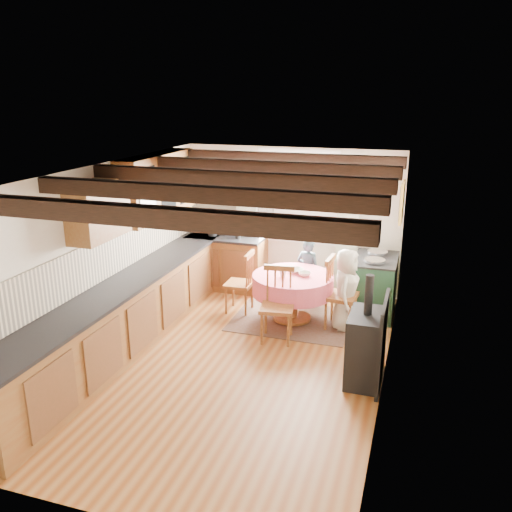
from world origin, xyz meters
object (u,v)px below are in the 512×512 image
(child_far, at_px, (308,271))
(cast_iron_stove, at_px, (367,329))
(child_right, at_px, (346,290))
(dining_table, at_px, (292,298))
(chair_near, at_px, (277,305))
(aga_range, at_px, (374,285))
(chair_right, at_px, (341,294))
(cup, at_px, (283,274))
(chair_left, at_px, (239,282))

(child_far, bearing_deg, cast_iron_stove, 134.04)
(child_right, bearing_deg, dining_table, 87.31)
(chair_near, relative_size, child_right, 0.87)
(aga_range, relative_size, child_far, 0.91)
(chair_near, distance_m, cast_iron_stove, 1.46)
(dining_table, bearing_deg, chair_near, -93.44)
(dining_table, height_order, chair_right, chair_right)
(cup, bearing_deg, child_far, 77.48)
(chair_left, distance_m, child_far, 1.13)
(chair_right, relative_size, child_right, 0.88)
(chair_near, distance_m, child_right, 1.06)
(chair_near, relative_size, chair_left, 1.07)
(chair_left, relative_size, cast_iron_stove, 0.73)
(chair_near, xyz_separation_m, child_far, (0.11, 1.44, 0.02))
(child_far, relative_size, cup, 10.37)
(aga_range, bearing_deg, chair_near, -130.26)
(cast_iron_stove, relative_size, child_far, 1.23)
(dining_table, bearing_deg, cast_iron_stove, -49.43)
(dining_table, relative_size, aga_range, 1.21)
(chair_left, distance_m, cast_iron_stove, 2.58)
(chair_left, bearing_deg, dining_table, 82.82)
(dining_table, bearing_deg, aga_range, 30.52)
(aga_range, distance_m, cast_iron_stove, 2.09)
(chair_right, height_order, cast_iron_stove, cast_iron_stove)
(cast_iron_stove, distance_m, cup, 1.87)
(chair_left, xyz_separation_m, aga_range, (1.97, 0.56, -0.03))
(cast_iron_stove, bearing_deg, chair_right, 109.80)
(chair_right, distance_m, child_right, 0.09)
(chair_near, xyz_separation_m, chair_right, (0.76, 0.67, 0.01))
(chair_near, height_order, cup, chair_near)
(child_far, bearing_deg, aga_range, -168.57)
(aga_range, bearing_deg, chair_left, -164.22)
(chair_near, bearing_deg, child_far, 77.92)
(child_far, bearing_deg, cup, 93.44)
(chair_left, xyz_separation_m, child_far, (0.93, 0.64, 0.05))
(chair_near, bearing_deg, chair_left, 127.98)
(child_right, distance_m, cup, 0.92)
(chair_left, height_order, child_right, child_right)
(chair_near, distance_m, cup, 0.65)
(chair_right, relative_size, cup, 10.11)
(chair_near, xyz_separation_m, cast_iron_stove, (1.26, -0.72, 0.15))
(cast_iron_stove, xyz_separation_m, cup, (-1.34, 1.31, 0.10))
(dining_table, xyz_separation_m, chair_left, (-0.86, 0.10, 0.12))
(aga_range, bearing_deg, cast_iron_stove, -86.96)
(chair_right, xyz_separation_m, child_right, (0.06, -0.01, 0.07))
(chair_near, height_order, child_right, child_right)
(chair_left, distance_m, aga_range, 2.05)
(chair_right, relative_size, child_far, 0.97)
(chair_right, bearing_deg, child_right, -95.28)
(cast_iron_stove, bearing_deg, cup, 135.66)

